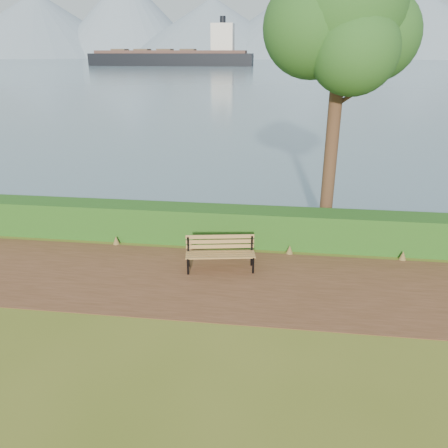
# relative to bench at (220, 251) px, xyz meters

# --- Properties ---
(ground) EXTENTS (140.00, 140.00, 0.00)m
(ground) POSITION_rel_bench_xyz_m (0.12, -0.97, -0.49)
(ground) COLOR #54611B
(ground) RESTS_ON ground
(path) EXTENTS (40.00, 3.40, 0.01)m
(path) POSITION_rel_bench_xyz_m (0.12, -0.67, -0.48)
(path) COLOR #50321B
(path) RESTS_ON ground
(hedge) EXTENTS (32.00, 0.85, 1.00)m
(hedge) POSITION_rel_bench_xyz_m (0.12, 1.63, 0.01)
(hedge) COLOR #1C4513
(hedge) RESTS_ON ground
(water) EXTENTS (700.00, 510.00, 0.00)m
(water) POSITION_rel_bench_xyz_m (0.12, 259.03, -0.48)
(water) COLOR slate
(water) RESTS_ON ground
(mountains) EXTENTS (585.00, 190.00, 70.00)m
(mountains) POSITION_rel_bench_xyz_m (-9.06, 405.08, 27.21)
(mountains) COLOR slate
(mountains) RESTS_ON ground
(bench) EXTENTS (1.74, 0.76, 0.84)m
(bench) POSITION_rel_bench_xyz_m (0.00, 0.00, 0.00)
(bench) COLOR black
(bench) RESTS_ON ground
(tree) EXTENTS (3.98, 3.27, 7.75)m
(tree) POSITION_rel_bench_xyz_m (2.74, 2.66, 5.28)
(tree) COLOR #352115
(tree) RESTS_ON ground
(cargo_ship) EXTENTS (62.66, 10.03, 19.01)m
(cargo_ship) POSITION_rel_bench_xyz_m (-39.35, 164.83, 2.35)
(cargo_ship) COLOR black
(cargo_ship) RESTS_ON ground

